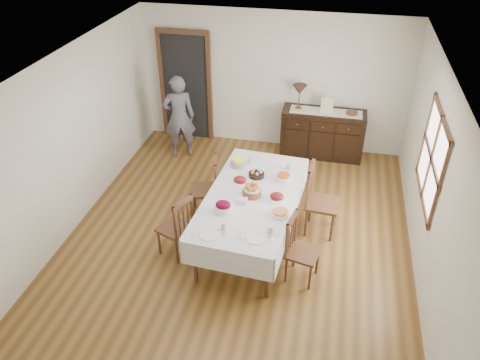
% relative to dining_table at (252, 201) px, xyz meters
% --- Properties ---
extents(ground, '(6.00, 6.00, 0.00)m').
position_rel_dining_table_xyz_m(ground, '(-0.20, 0.04, -0.72)').
color(ground, brown).
extents(room_shell, '(5.02, 6.02, 2.65)m').
position_rel_dining_table_xyz_m(room_shell, '(-0.34, 0.47, 0.92)').
color(room_shell, white).
rests_on(room_shell, ground).
extents(dining_table, '(1.38, 2.46, 0.82)m').
position_rel_dining_table_xyz_m(dining_table, '(0.00, 0.00, 0.00)').
color(dining_table, silver).
rests_on(dining_table, ground).
extents(chair_left_near, '(0.53, 0.53, 0.98)m').
position_rel_dining_table_xyz_m(chair_left_near, '(-0.95, -0.49, -0.23)').
color(chair_left_near, '#4E2E1B').
rests_on(chair_left_near, ground).
extents(chair_left_far, '(0.51, 0.51, 1.01)m').
position_rel_dining_table_xyz_m(chair_left_far, '(-0.79, 0.50, -0.21)').
color(chair_left_far, '#4E2E1B').
rests_on(chair_left_far, ground).
extents(chair_right_near, '(0.48, 0.48, 0.97)m').
position_rel_dining_table_xyz_m(chair_right_near, '(0.75, -0.59, -0.23)').
color(chair_right_near, '#4E2E1B').
rests_on(chair_right_near, ground).
extents(chair_right_far, '(0.51, 0.51, 1.13)m').
position_rel_dining_table_xyz_m(chair_right_far, '(0.92, 0.45, -0.15)').
color(chair_right_far, '#4E2E1B').
rests_on(chair_right_far, ground).
extents(sideboard, '(1.53, 0.55, 0.92)m').
position_rel_dining_table_xyz_m(sideboard, '(0.82, 2.76, -0.26)').
color(sideboard, black).
rests_on(sideboard, ground).
extents(person, '(0.62, 0.52, 1.70)m').
position_rel_dining_table_xyz_m(person, '(-1.79, 2.19, 0.13)').
color(person, '#555461').
rests_on(person, ground).
extents(bread_basket, '(0.27, 0.27, 0.17)m').
position_rel_dining_table_xyz_m(bread_basket, '(0.00, 0.00, 0.17)').
color(bread_basket, brown).
rests_on(bread_basket, dining_table).
extents(egg_basket, '(0.23, 0.23, 0.11)m').
position_rel_dining_table_xyz_m(egg_basket, '(-0.03, 0.49, 0.13)').
color(egg_basket, black).
rests_on(egg_basket, dining_table).
extents(ham_platter_a, '(0.27, 0.27, 0.11)m').
position_rel_dining_table_xyz_m(ham_platter_a, '(-0.23, 0.28, 0.12)').
color(ham_platter_a, white).
rests_on(ham_platter_a, dining_table).
extents(ham_platter_b, '(0.28, 0.28, 0.11)m').
position_rel_dining_table_xyz_m(ham_platter_b, '(0.35, -0.01, 0.12)').
color(ham_platter_b, white).
rests_on(ham_platter_b, dining_table).
extents(beet_bowl, '(0.23, 0.23, 0.16)m').
position_rel_dining_table_xyz_m(beet_bowl, '(-0.30, -0.44, 0.17)').
color(beet_bowl, white).
rests_on(beet_bowl, dining_table).
extents(carrot_bowl, '(0.24, 0.24, 0.08)m').
position_rel_dining_table_xyz_m(carrot_bowl, '(0.37, 0.49, 0.13)').
color(carrot_bowl, white).
rests_on(carrot_bowl, dining_table).
extents(pineapple_bowl, '(0.22, 0.22, 0.14)m').
position_rel_dining_table_xyz_m(pineapple_bowl, '(-0.35, 0.71, 0.16)').
color(pineapple_bowl, tan).
rests_on(pineapple_bowl, dining_table).
extents(casserole_dish, '(0.24, 0.24, 0.07)m').
position_rel_dining_table_xyz_m(casserole_dish, '(0.45, -0.36, 0.13)').
color(casserole_dish, white).
rests_on(casserole_dish, dining_table).
extents(butter_dish, '(0.15, 0.10, 0.07)m').
position_rel_dining_table_xyz_m(butter_dish, '(-0.09, -0.21, 0.13)').
color(butter_dish, white).
rests_on(butter_dish, dining_table).
extents(setting_left, '(0.43, 0.31, 0.10)m').
position_rel_dining_table_xyz_m(setting_left, '(-0.31, -0.90, 0.12)').
color(setting_left, white).
rests_on(setting_left, dining_table).
extents(setting_right, '(0.43, 0.31, 0.10)m').
position_rel_dining_table_xyz_m(setting_right, '(0.27, -0.84, 0.12)').
color(setting_right, white).
rests_on(setting_right, dining_table).
extents(glass_far_a, '(0.06, 0.06, 0.10)m').
position_rel_dining_table_xyz_m(glass_far_a, '(-0.19, 0.84, 0.15)').
color(glass_far_a, silver).
rests_on(glass_far_a, dining_table).
extents(glass_far_b, '(0.07, 0.07, 0.10)m').
position_rel_dining_table_xyz_m(glass_far_b, '(0.42, 0.78, 0.14)').
color(glass_far_b, silver).
rests_on(glass_far_b, dining_table).
extents(runner, '(1.30, 0.35, 0.01)m').
position_rel_dining_table_xyz_m(runner, '(0.85, 2.73, 0.20)').
color(runner, silver).
rests_on(runner, sideboard).
extents(table_lamp, '(0.26, 0.26, 0.46)m').
position_rel_dining_table_xyz_m(table_lamp, '(0.33, 2.78, 0.55)').
color(table_lamp, brown).
rests_on(table_lamp, sideboard).
extents(picture_frame, '(0.22, 0.08, 0.28)m').
position_rel_dining_table_xyz_m(picture_frame, '(0.85, 2.69, 0.33)').
color(picture_frame, beige).
rests_on(picture_frame, sideboard).
extents(deco_bowl, '(0.20, 0.20, 0.06)m').
position_rel_dining_table_xyz_m(deco_bowl, '(1.31, 2.73, 0.22)').
color(deco_bowl, '#4E2E1B').
rests_on(deco_bowl, sideboard).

